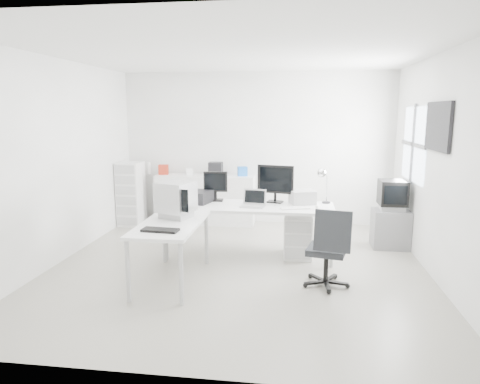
# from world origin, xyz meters

# --- Properties ---
(floor) EXTENTS (5.00, 5.00, 0.01)m
(floor) POSITION_xyz_m (0.00, 0.00, 0.00)
(floor) COLOR beige
(floor) RESTS_ON ground
(ceiling) EXTENTS (5.00, 5.00, 0.01)m
(ceiling) POSITION_xyz_m (0.00, 0.00, 2.80)
(ceiling) COLOR white
(ceiling) RESTS_ON back_wall
(back_wall) EXTENTS (5.00, 0.02, 2.80)m
(back_wall) POSITION_xyz_m (0.00, 2.50, 1.40)
(back_wall) COLOR white
(back_wall) RESTS_ON floor
(left_wall) EXTENTS (0.02, 5.00, 2.80)m
(left_wall) POSITION_xyz_m (-2.50, 0.00, 1.40)
(left_wall) COLOR white
(left_wall) RESTS_ON floor
(right_wall) EXTENTS (0.02, 5.00, 2.80)m
(right_wall) POSITION_xyz_m (2.50, 0.00, 1.40)
(right_wall) COLOR white
(right_wall) RESTS_ON floor
(window) EXTENTS (0.02, 1.20, 1.10)m
(window) POSITION_xyz_m (2.48, 1.20, 1.60)
(window) COLOR white
(window) RESTS_ON right_wall
(wall_picture) EXTENTS (0.04, 0.90, 0.60)m
(wall_picture) POSITION_xyz_m (2.47, 0.10, 1.90)
(wall_picture) COLOR black
(wall_picture) RESTS_ON right_wall
(main_desk) EXTENTS (2.40, 0.80, 0.75)m
(main_desk) POSITION_xyz_m (0.10, 0.51, 0.38)
(main_desk) COLOR white
(main_desk) RESTS_ON floor
(side_desk) EXTENTS (0.70, 1.40, 0.75)m
(side_desk) POSITION_xyz_m (-0.75, -0.59, 0.38)
(side_desk) COLOR white
(side_desk) RESTS_ON floor
(drawer_pedestal) EXTENTS (0.40, 0.50, 0.60)m
(drawer_pedestal) POSITION_xyz_m (0.80, 0.56, 0.30)
(drawer_pedestal) COLOR white
(drawer_pedestal) RESTS_ON floor
(inkjet_printer) EXTENTS (0.57, 0.49, 0.18)m
(inkjet_printer) POSITION_xyz_m (-0.75, 0.61, 0.84)
(inkjet_printer) COLOR black
(inkjet_printer) RESTS_ON main_desk
(lcd_monitor_small) EXTENTS (0.37, 0.23, 0.45)m
(lcd_monitor_small) POSITION_xyz_m (-0.45, 0.76, 0.97)
(lcd_monitor_small) COLOR black
(lcd_monitor_small) RESTS_ON main_desk
(lcd_monitor_large) EXTENTS (0.58, 0.34, 0.57)m
(lcd_monitor_large) POSITION_xyz_m (0.45, 0.76, 1.04)
(lcd_monitor_large) COLOR black
(lcd_monitor_large) RESTS_ON main_desk
(laptop) EXTENTS (0.40, 0.41, 0.23)m
(laptop) POSITION_xyz_m (0.15, 0.41, 0.87)
(laptop) COLOR #B7B7BA
(laptop) RESTS_ON main_desk
(white_keyboard) EXTENTS (0.42, 0.25, 0.02)m
(white_keyboard) POSITION_xyz_m (0.75, 0.36, 0.76)
(white_keyboard) COLOR white
(white_keyboard) RESTS_ON main_desk
(white_mouse) EXTENTS (0.05, 0.05, 0.05)m
(white_mouse) POSITION_xyz_m (1.05, 0.41, 0.78)
(white_mouse) COLOR white
(white_mouse) RESTS_ON main_desk
(laser_printer) EXTENTS (0.41, 0.38, 0.20)m
(laser_printer) POSITION_xyz_m (0.85, 0.73, 0.85)
(laser_printer) COLOR #ADADAD
(laser_printer) RESTS_ON main_desk
(desk_lamp) EXTENTS (0.20, 0.20, 0.51)m
(desk_lamp) POSITION_xyz_m (1.20, 0.81, 1.01)
(desk_lamp) COLOR silver
(desk_lamp) RESTS_ON main_desk
(crt_monitor) EXTENTS (0.56, 0.56, 0.50)m
(crt_monitor) POSITION_xyz_m (-0.75, -0.34, 1.00)
(crt_monitor) COLOR #B7B7BA
(crt_monitor) RESTS_ON side_desk
(black_keyboard) EXTENTS (0.43, 0.20, 0.03)m
(black_keyboard) POSITION_xyz_m (-0.75, -0.99, 0.76)
(black_keyboard) COLOR black
(black_keyboard) RESTS_ON side_desk
(office_chair) EXTENTS (0.68, 0.68, 0.99)m
(office_chair) POSITION_xyz_m (1.14, -0.48, 0.49)
(office_chair) COLOR #292B2F
(office_chair) RESTS_ON floor
(tv_cabinet) EXTENTS (0.55, 0.45, 0.60)m
(tv_cabinet) POSITION_xyz_m (2.22, 1.18, 0.30)
(tv_cabinet) COLOR slate
(tv_cabinet) RESTS_ON floor
(crt_tv) EXTENTS (0.50, 0.48, 0.45)m
(crt_tv) POSITION_xyz_m (2.22, 1.18, 0.82)
(crt_tv) COLOR black
(crt_tv) RESTS_ON tv_cabinet
(sideboard) EXTENTS (1.84, 0.46, 0.92)m
(sideboard) POSITION_xyz_m (-0.93, 2.24, 0.46)
(sideboard) COLOR white
(sideboard) RESTS_ON floor
(clutter_box_a) EXTENTS (0.21, 0.20, 0.18)m
(clutter_box_a) POSITION_xyz_m (-1.73, 2.24, 1.01)
(clutter_box_a) COLOR #A52917
(clutter_box_a) RESTS_ON sideboard
(clutter_box_b) EXTENTS (0.16, 0.15, 0.12)m
(clutter_box_b) POSITION_xyz_m (-1.23, 2.24, 0.98)
(clutter_box_b) COLOR white
(clutter_box_b) RESTS_ON sideboard
(clutter_box_c) EXTENTS (0.25, 0.22, 0.24)m
(clutter_box_c) POSITION_xyz_m (-0.73, 2.24, 1.04)
(clutter_box_c) COLOR black
(clutter_box_c) RESTS_ON sideboard
(clutter_box_d) EXTENTS (0.20, 0.19, 0.17)m
(clutter_box_d) POSITION_xyz_m (-0.23, 2.24, 1.00)
(clutter_box_d) COLOR blue
(clutter_box_d) RESTS_ON sideboard
(clutter_bottle) EXTENTS (0.07, 0.07, 0.22)m
(clutter_bottle) POSITION_xyz_m (-2.03, 2.28, 1.03)
(clutter_bottle) COLOR white
(clutter_bottle) RESTS_ON sideboard
(filing_cabinet) EXTENTS (0.41, 0.49, 1.17)m
(filing_cabinet) POSITION_xyz_m (-2.28, 1.97, 0.58)
(filing_cabinet) COLOR white
(filing_cabinet) RESTS_ON floor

